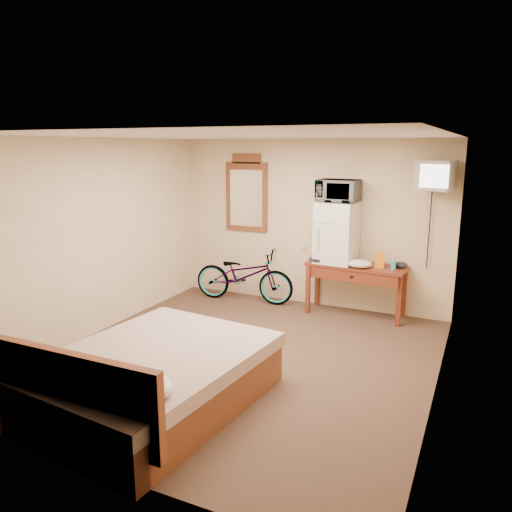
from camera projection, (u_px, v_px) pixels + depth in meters
name	position (u px, v px, depth m)	size (l,w,h in m)	color
room	(242.00, 252.00, 5.49)	(4.60, 4.64, 2.50)	#4C3026
desk	(356.00, 273.00, 7.06)	(1.42, 0.63, 0.75)	maroon
mini_fridge	(337.00, 233.00, 7.11)	(0.57, 0.55, 0.87)	white
microwave	(338.00, 191.00, 6.98)	(0.57, 0.39, 0.31)	white
snack_bag	(380.00, 259.00, 6.84)	(0.12, 0.07, 0.24)	orange
blue_cup	(393.00, 265.00, 6.78)	(0.07, 0.07, 0.12)	#3F9ED7
cloth_cream	(359.00, 264.00, 6.88)	(0.36, 0.28, 0.11)	beige
cloth_dark_a	(319.00, 259.00, 7.14)	(0.29, 0.21, 0.11)	black
cloth_dark_b	(401.00, 265.00, 6.86)	(0.19, 0.15, 0.09)	black
crt_television	(436.00, 175.00, 6.38)	(0.51, 0.60, 0.38)	black
wall_mirror	(247.00, 194.00, 7.85)	(0.71, 0.04, 1.21)	brown
bicycle	(244.00, 275.00, 7.78)	(0.56, 1.60, 0.84)	black
bed	(148.00, 379.00, 4.61)	(1.86, 2.33, 0.90)	brown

